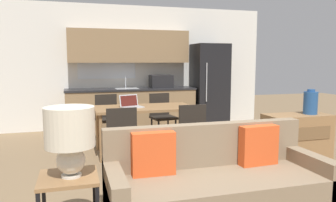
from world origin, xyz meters
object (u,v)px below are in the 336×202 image
Objects in this scene: couch at (216,183)px; dining_chair_far_right at (162,114)px; dining_chair_far_left at (108,116)px; dining_chair_near_left at (120,135)px; table_lamp at (70,134)px; side_table at (69,198)px; vase at (311,102)px; laptop at (131,104)px; credenza at (296,141)px; refrigerator at (209,85)px; dining_table at (144,111)px; dining_chair_near_right at (189,130)px.

couch is 3.16m from dining_chair_far_right.
dining_chair_near_left is at bearing -95.40° from dining_chair_far_left.
couch is 1.42m from table_lamp.
table_lamp reaches higher than side_table.
vase reaches higher than laptop.
dining_chair_far_right is (1.62, 3.20, -0.42)m from table_lamp.
dining_chair_far_right is at bearing 62.72° from side_table.
dining_chair_near_left is at bearing 68.65° from side_table.
dining_chair_far_left is at bearing 138.53° from credenza.
dining_table is (-1.91, -1.81, -0.25)m from refrigerator.
dining_chair_near_left and dining_chair_far_left have the same top height.
vase is 0.40× the size of dining_chair_near_left.
vase reaches higher than credenza.
side_table is at bearing 66.13° from dining_chair_near_left.
table_lamp is 2.62m from laptop.
laptop is (0.93, 2.44, 0.42)m from side_table.
side_table is 0.99× the size of table_lamp.
laptop reaches higher than dining_chair_far_left.
laptop reaches higher than couch.
dining_chair_far_left is (-0.01, 1.59, 0.00)m from dining_chair_near_left.
refrigerator reaches higher than dining_chair_far_right.
table_lamp reaches higher than laptop.
dining_table is at bearing 147.45° from vase.
dining_chair_near_right is at bearing 159.73° from vase.
vase is at bearing 29.21° from couch.
dining_chair_far_right is at bearing -142.95° from refrigerator.
couch is at bearing -150.79° from vase.
laptop is at bearing -112.25° from dining_chair_near_left.
credenza is (1.89, -1.31, -0.31)m from dining_table.
refrigerator is 3.18m from credenza.
dining_chair_far_left is at bearing 90.64° from laptop.
table_lamp is 3.27m from credenza.
couch is 3.64× the size of table_lamp.
credenza reaches higher than side_table.
dining_chair_far_right is (0.32, 3.14, 0.15)m from couch.
vase reaches higher than dining_chair_far_left.
credenza is 3.21m from dining_chair_far_left.
table_lamp is 0.64× the size of dining_chair_near_right.
table_lamp reaches higher than couch.
couch is at bearing 2.11° from side_table.
dining_table reaches higher than side_table.
vase is 2.67m from dining_chair_near_left.
dining_chair_near_left is at bearing 167.51° from credenza.
side_table is at bearing -159.60° from credenza.
dining_chair_near_left and dining_chair_far_right have the same top height.
laptop is at bearing 69.16° from side_table.
side_table is 0.62× the size of credenza.
couch is at bearing -83.71° from dining_chair_far_left.
refrigerator reaches higher than dining_chair_near_left.
side_table is 0.64× the size of dining_chair_far_left.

